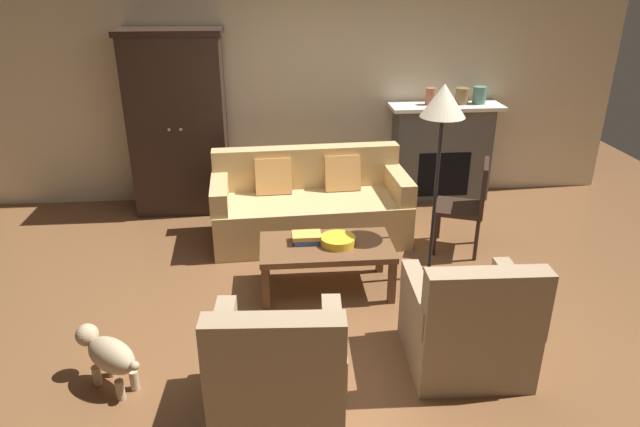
{
  "coord_description": "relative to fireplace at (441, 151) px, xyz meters",
  "views": [
    {
      "loc": [
        -0.41,
        -3.89,
        2.53
      ],
      "look_at": [
        -0.01,
        0.65,
        0.55
      ],
      "focal_mm": 31.92,
      "sensor_mm": 36.0,
      "label": 1
    }
  ],
  "objects": [
    {
      "name": "book_stack",
      "position": [
        -1.69,
        -1.94,
        -0.11
      ],
      "size": [
        0.26,
        0.18,
        0.08
      ],
      "color": "#38569E",
      "rests_on": "coffee_table"
    },
    {
      "name": "mantel_vase_terracotta",
      "position": [
        -0.18,
        -0.02,
        0.64
      ],
      "size": [
        0.11,
        0.11,
        0.18
      ],
      "primitive_type": "cylinder",
      "color": "#A86042",
      "rests_on": "fireplace"
    },
    {
      "name": "floor_lamp",
      "position": [
        -0.61,
        -1.88,
        0.91
      ],
      "size": [
        0.36,
        0.36,
        1.71
      ],
      "color": "black",
      "rests_on": "ground"
    },
    {
      "name": "side_chair_wooden",
      "position": [
        -0.12,
        -1.39,
        -0.06
      ],
      "size": [
        0.57,
        0.57,
        0.9
      ],
      "color": "black",
      "rests_on": "ground"
    },
    {
      "name": "back_wall",
      "position": [
        -1.55,
        0.25,
        0.83
      ],
      "size": [
        7.2,
        0.1,
        2.8
      ],
      "primitive_type": "cube",
      "color": "beige",
      "rests_on": "ground"
    },
    {
      "name": "couch",
      "position": [
        -1.6,
        -0.94,
        -0.25
      ],
      "size": [
        1.96,
        0.94,
        0.86
      ],
      "color": "tan",
      "rests_on": "ground"
    },
    {
      "name": "armchair_near_right",
      "position": [
        -0.69,
        -3.1,
        -0.25
      ],
      "size": [
        0.8,
        0.79,
        0.88
      ],
      "color": "#997F60",
      "rests_on": "ground"
    },
    {
      "name": "mantel_vase_bronze",
      "position": [
        0.18,
        -0.02,
        0.64
      ],
      "size": [
        0.15,
        0.15,
        0.18
      ],
      "primitive_type": "cylinder",
      "color": "olive",
      "rests_on": "fireplace"
    },
    {
      "name": "fruit_bowl",
      "position": [
        -1.44,
        -2.0,
        -0.12
      ],
      "size": [
        0.29,
        0.29,
        0.07
      ],
      "primitive_type": "cylinder",
      "color": "gold",
      "rests_on": "coffee_table"
    },
    {
      "name": "ground_plane",
      "position": [
        -1.55,
        -2.3,
        -0.57
      ],
      "size": [
        9.6,
        9.6,
        0.0
      ],
      "primitive_type": "plane",
      "color": "brown"
    },
    {
      "name": "mantel_vase_jade",
      "position": [
        0.38,
        -0.02,
        0.65
      ],
      "size": [
        0.15,
        0.15,
        0.19
      ],
      "primitive_type": "cylinder",
      "color": "slate",
      "rests_on": "fireplace"
    },
    {
      "name": "fireplace",
      "position": [
        0.0,
        0.0,
        0.0
      ],
      "size": [
        1.26,
        0.48,
        1.12
      ],
      "color": "#4C4947",
      "rests_on": "ground"
    },
    {
      "name": "coffee_table",
      "position": [
        -1.54,
        -2.0,
        -0.2
      ],
      "size": [
        1.1,
        0.6,
        0.42
      ],
      "color": "brown",
      "rests_on": "ground"
    },
    {
      "name": "armoire",
      "position": [
        -2.95,
        -0.08,
        0.42
      ],
      "size": [
        1.06,
        0.57,
        1.96
      ],
      "color": "black",
      "rests_on": "ground"
    },
    {
      "name": "dog",
      "position": [
        -3.05,
        -3.09,
        -0.32
      ],
      "size": [
        0.48,
        0.43,
        0.39
      ],
      "color": "tan",
      "rests_on": "ground"
    },
    {
      "name": "armchair_near_left",
      "position": [
        -1.97,
        -3.47,
        -0.25
      ],
      "size": [
        0.82,
        0.81,
        0.88
      ],
      "color": "#997F60",
      "rests_on": "ground"
    }
  ]
}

